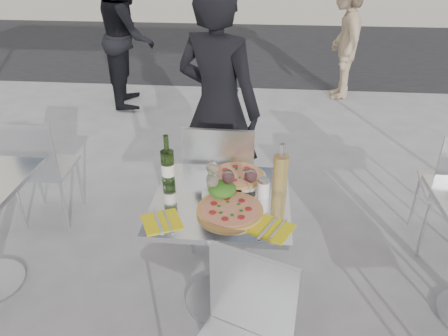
# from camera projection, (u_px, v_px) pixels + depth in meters

# --- Properties ---
(ground) EXTENTS (80.00, 80.00, 0.00)m
(ground) POSITION_uv_depth(u_px,v_px,m) (222.00, 300.00, 2.68)
(ground) COLOR slate
(street_asphalt) EXTENTS (24.00, 5.00, 0.00)m
(street_asphalt) POSITION_uv_depth(u_px,v_px,m) (254.00, 45.00, 8.33)
(street_asphalt) COLOR black
(street_asphalt) RESTS_ON ground
(main_table) EXTENTS (0.72, 0.72, 0.75)m
(main_table) POSITION_uv_depth(u_px,v_px,m) (222.00, 230.00, 2.42)
(main_table) COLOR #B7BABF
(main_table) RESTS_ON ground
(chair_far) EXTENTS (0.45, 0.46, 0.97)m
(chair_far) POSITION_uv_depth(u_px,v_px,m) (220.00, 177.00, 2.86)
(chair_far) COLOR silver
(chair_far) RESTS_ON ground
(chair_near) EXTENTS (0.52, 0.52, 0.87)m
(chair_near) POSITION_uv_depth(u_px,v_px,m) (241.00, 336.00, 1.83)
(chair_near) COLOR silver
(chair_near) RESTS_ON ground
(side_chair_lfar) EXTENTS (0.40, 0.42, 0.86)m
(side_chair_lfar) POSITION_uv_depth(u_px,v_px,m) (38.00, 164.00, 3.14)
(side_chair_lfar) COLOR silver
(side_chair_lfar) RESTS_ON ground
(woman_diner) EXTENTS (0.76, 0.65, 1.76)m
(woman_diner) POSITION_uv_depth(u_px,v_px,m) (218.00, 109.00, 3.09)
(woman_diner) COLOR black
(woman_diner) RESTS_ON ground
(pedestrian_a) EXTENTS (0.79, 0.93, 1.68)m
(pedestrian_a) POSITION_uv_depth(u_px,v_px,m) (128.00, 36.00, 5.27)
(pedestrian_a) COLOR black
(pedestrian_a) RESTS_ON ground
(pedestrian_b) EXTENTS (0.59, 1.00, 1.53)m
(pedestrian_b) POSITION_uv_depth(u_px,v_px,m) (344.00, 38.00, 5.49)
(pedestrian_b) COLOR #9E8566
(pedestrian_b) RESTS_ON ground
(pizza_near) EXTENTS (0.34, 0.34, 0.02)m
(pizza_near) POSITION_uv_depth(u_px,v_px,m) (230.00, 210.00, 2.20)
(pizza_near) COLOR tan
(pizza_near) RESTS_ON main_table
(pizza_far) EXTENTS (0.33, 0.33, 0.03)m
(pizza_far) POSITION_uv_depth(u_px,v_px,m) (238.00, 176.00, 2.49)
(pizza_far) COLOR white
(pizza_far) RESTS_ON main_table
(salad_plate) EXTENTS (0.22, 0.22, 0.09)m
(salad_plate) POSITION_uv_depth(u_px,v_px,m) (222.00, 190.00, 2.32)
(salad_plate) COLOR white
(salad_plate) RESTS_ON main_table
(wine_bottle) EXTENTS (0.07, 0.08, 0.29)m
(wine_bottle) POSITION_uv_depth(u_px,v_px,m) (168.00, 165.00, 2.39)
(wine_bottle) COLOR #2E4C1C
(wine_bottle) RESTS_ON main_table
(carafe) EXTENTS (0.08, 0.08, 0.29)m
(carafe) POSITION_uv_depth(u_px,v_px,m) (280.00, 173.00, 2.31)
(carafe) COLOR #D8B55C
(carafe) RESTS_ON main_table
(sugar_shaker) EXTENTS (0.06, 0.06, 0.11)m
(sugar_shaker) POSITION_uv_depth(u_px,v_px,m) (263.00, 188.00, 2.30)
(sugar_shaker) COLOR white
(sugar_shaker) RESTS_ON main_table
(wineglass_white_a) EXTENTS (0.07, 0.07, 0.16)m
(wineglass_white_a) POSITION_uv_depth(u_px,v_px,m) (213.00, 181.00, 2.26)
(wineglass_white_a) COLOR white
(wineglass_white_a) RESTS_ON main_table
(wineglass_white_b) EXTENTS (0.07, 0.07, 0.16)m
(wineglass_white_b) POSITION_uv_depth(u_px,v_px,m) (212.00, 169.00, 2.37)
(wineglass_white_b) COLOR white
(wineglass_white_b) RESTS_ON main_table
(wineglass_red_a) EXTENTS (0.07, 0.07, 0.16)m
(wineglass_red_a) POSITION_uv_depth(u_px,v_px,m) (228.00, 178.00, 2.29)
(wineglass_red_a) COLOR white
(wineglass_red_a) RESTS_ON main_table
(wineglass_red_b) EXTENTS (0.07, 0.07, 0.16)m
(wineglass_red_b) POSITION_uv_depth(u_px,v_px,m) (251.00, 177.00, 2.30)
(wineglass_red_b) COLOR white
(wineglass_red_b) RESTS_ON main_table
(napkin_left) EXTENTS (0.24, 0.24, 0.01)m
(napkin_left) POSITION_uv_depth(u_px,v_px,m) (162.00, 221.00, 2.13)
(napkin_left) COLOR yellow
(napkin_left) RESTS_ON main_table
(napkin_right) EXTENTS (0.24, 0.24, 0.01)m
(napkin_right) POSITION_uv_depth(u_px,v_px,m) (272.00, 229.00, 2.08)
(napkin_right) COLOR yellow
(napkin_right) RESTS_ON main_table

